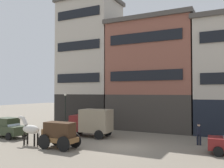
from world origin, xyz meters
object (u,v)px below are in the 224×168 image
delivery_truck_near (91,122)px  draft_horse (30,129)px  cargo_wagon (59,133)px  sedan_light (8,128)px  streetlamp_curbside (65,106)px  pedestrian_officer (199,133)px

delivery_truck_near → draft_horse: bearing=-115.4°
cargo_wagon → draft_horse: size_ratio=1.24×
delivery_truck_near → sedan_light: delivery_truck_near is taller
draft_horse → streetlamp_curbside: bearing=109.4°
pedestrian_officer → delivery_truck_near: bearing=-175.7°
sedan_light → pedestrian_officer: (16.53, 4.50, 0.07)m
cargo_wagon → draft_horse: 2.95m
pedestrian_officer → streetlamp_curbside: size_ratio=0.44×
draft_horse → streetlamp_curbside: size_ratio=0.57×
cargo_wagon → draft_horse: draft_horse is taller
sedan_light → pedestrian_officer: size_ratio=2.12×
cargo_wagon → delivery_truck_near: (-0.45, 5.26, 0.28)m
streetlamp_curbside → delivery_truck_near: bearing=-30.9°
draft_horse → delivery_truck_near: 5.83m
cargo_wagon → streetlamp_curbside: size_ratio=0.71×
draft_horse → pedestrian_officer: (12.25, 6.00, -0.29)m
delivery_truck_near → pedestrian_officer: 9.79m
delivery_truck_near → streetlamp_curbside: bearing=149.1°
draft_horse → pedestrian_officer: 13.64m
draft_horse → sedan_light: 4.55m
streetlamp_curbside → cargo_wagon: bearing=-55.1°
cargo_wagon → delivery_truck_near: bearing=94.9°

